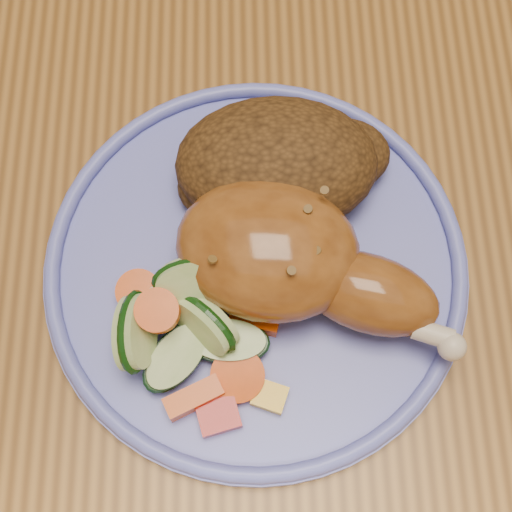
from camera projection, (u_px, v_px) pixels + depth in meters
The scene contains 7 objects.
ground at pixel (290, 339), 1.22m from camera, with size 4.00×4.00×0.00m, color brown.
dining_table at pixel (325, 142), 0.59m from camera, with size 0.90×1.40×0.75m.
plate at pixel (256, 268), 0.46m from camera, with size 0.27×0.27×0.01m, color #636BCF.
plate_rim at pixel (256, 262), 0.45m from camera, with size 0.27×0.27×0.01m, color #636BCF.
chicken_leg at pixel (292, 260), 0.42m from camera, with size 0.18×0.13×0.06m.
rice_pilaf at pixel (281, 164), 0.45m from camera, with size 0.14×0.09×0.06m.
vegetable_pile at pixel (188, 328), 0.42m from camera, with size 0.11×0.11×0.06m.
Camera 1 is at (-0.06, -0.30, 1.19)m, focal length 50.00 mm.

